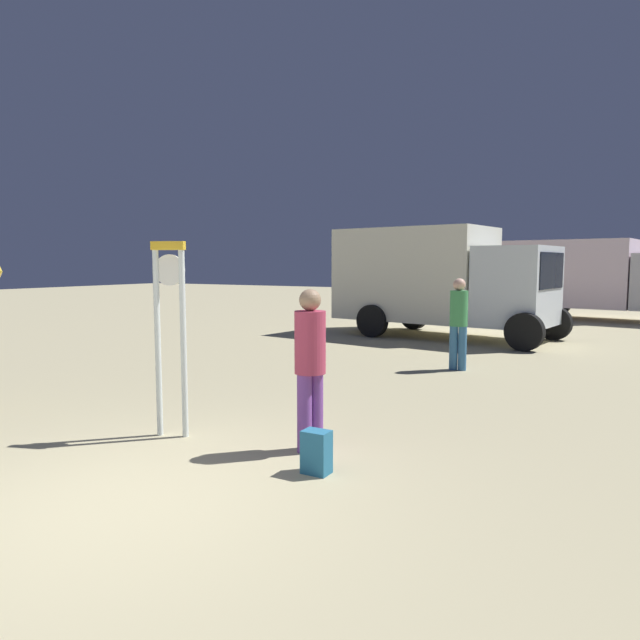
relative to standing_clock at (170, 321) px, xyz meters
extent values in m
plane|color=tan|center=(1.00, -1.74, -1.38)|extent=(80.00, 80.00, 0.00)
cylinder|color=white|center=(-0.15, -0.06, -0.28)|extent=(0.07, 0.07, 2.20)
cylinder|color=white|center=(0.15, 0.05, -0.28)|extent=(0.07, 0.07, 2.20)
cube|color=yellow|center=(0.00, -0.01, 0.87)|extent=(0.41, 0.21, 0.10)
cylinder|color=white|center=(-0.01, 0.02, 0.59)|extent=(0.35, 0.16, 0.36)
cube|color=black|center=(-0.02, 0.05, 0.59)|extent=(0.08, 0.04, 0.03)
cube|color=black|center=(-0.02, 0.05, 0.59)|extent=(0.13, 0.06, 0.05)
cylinder|color=#7B439B|center=(1.67, 0.27, -0.95)|extent=(0.16, 0.16, 0.86)
cylinder|color=#7B439B|center=(1.72, 0.43, -0.95)|extent=(0.16, 0.16, 0.86)
cylinder|color=#B73955|center=(1.70, 0.35, -0.18)|extent=(0.34, 0.34, 0.68)
sphere|color=#A48162|center=(1.70, 0.35, 0.28)|extent=(0.24, 0.24, 0.24)
cube|color=teal|center=(2.10, -0.22, -1.16)|extent=(0.27, 0.19, 0.43)
cube|color=#24659B|center=(2.10, -0.10, -1.23)|extent=(0.19, 0.04, 0.19)
cylinder|color=teal|center=(1.83, 5.85, -0.95)|extent=(0.16, 0.16, 0.85)
cylinder|color=teal|center=(1.66, 5.84, -0.95)|extent=(0.16, 0.16, 0.85)
cylinder|color=#419854|center=(1.75, 5.84, -0.19)|extent=(0.34, 0.34, 0.67)
sphere|color=#E5AF93|center=(1.75, 5.84, 0.27)|extent=(0.23, 0.23, 0.23)
cube|color=silver|center=(-0.93, 10.65, 0.36)|extent=(4.42, 2.93, 2.57)
cube|color=white|center=(1.98, 10.24, 0.08)|extent=(1.94, 2.47, 2.02)
cube|color=black|center=(2.81, 10.12, 0.49)|extent=(0.29, 1.89, 0.89)
cylinder|color=black|center=(2.42, 8.96, -0.93)|extent=(0.93, 0.37, 0.90)
cylinder|color=black|center=(2.76, 11.35, -0.93)|extent=(0.93, 0.37, 0.90)
cylinder|color=black|center=(-1.73, 9.54, -0.93)|extent=(0.93, 0.37, 0.90)
cylinder|color=black|center=(-1.39, 11.94, -0.93)|extent=(0.93, 0.37, 0.90)
cube|color=silver|center=(2.30, 18.23, 0.29)|extent=(4.63, 2.85, 2.44)
cylinder|color=black|center=(1.55, 17.18, -0.93)|extent=(0.93, 0.38, 0.90)
cylinder|color=black|center=(1.88, 19.45, -0.93)|extent=(0.93, 0.38, 0.90)
camera|label=1|loc=(4.81, -4.92, 0.67)|focal=32.16mm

